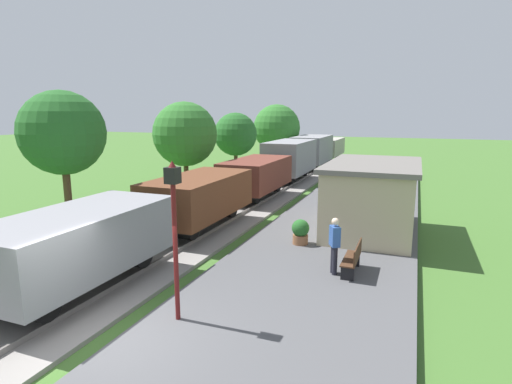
% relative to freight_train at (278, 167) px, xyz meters
% --- Properties ---
extents(ground_plane, '(160.00, 160.00, 0.00)m').
position_rel_freight_train_xyz_m(ground_plane, '(2.40, -18.94, -1.51)').
color(ground_plane, '#3D6628').
extents(platform_slab, '(6.00, 60.00, 0.25)m').
position_rel_freight_train_xyz_m(platform_slab, '(5.60, -18.94, -1.38)').
color(platform_slab, '#4C4C4F').
rests_on(platform_slab, ground).
extents(track_ballast, '(3.80, 60.00, 0.12)m').
position_rel_freight_train_xyz_m(track_ballast, '(-0.00, -18.94, -1.45)').
color(track_ballast, gray).
rests_on(track_ballast, ground).
extents(rail_near, '(0.07, 60.00, 0.14)m').
position_rel_freight_train_xyz_m(rail_near, '(0.72, -18.94, -1.32)').
color(rail_near, slate).
rests_on(rail_near, track_ballast).
extents(rail_far, '(0.07, 60.00, 0.14)m').
position_rel_freight_train_xyz_m(rail_far, '(-0.72, -18.94, -1.32)').
color(rail_far, slate).
rests_on(rail_far, track_ballast).
extents(freight_train, '(2.50, 39.20, 2.72)m').
position_rel_freight_train_xyz_m(freight_train, '(0.00, 0.00, 0.00)').
color(freight_train, gray).
rests_on(freight_train, rail_near).
extents(station_hut, '(3.50, 5.80, 2.78)m').
position_rel_freight_train_xyz_m(station_hut, '(6.80, -8.50, 0.15)').
color(station_hut, tan).
rests_on(station_hut, platform_slab).
extents(bench_near_hut, '(0.42, 1.50, 0.91)m').
position_rel_freight_train_xyz_m(bench_near_hut, '(6.79, -13.37, -0.78)').
color(bench_near_hut, '#422819').
rests_on(bench_near_hut, platform_slab).
extents(person_waiting, '(0.39, 0.45, 1.71)m').
position_rel_freight_train_xyz_m(person_waiting, '(6.26, -13.61, -0.32)').
color(person_waiting, black).
rests_on(person_waiting, platform_slab).
extents(potted_planter, '(0.64, 0.64, 0.92)m').
position_rel_freight_train_xyz_m(potted_planter, '(4.59, -11.24, -0.78)').
color(potted_planter, brown).
rests_on(potted_planter, platform_slab).
extents(lamp_post_near, '(0.28, 0.28, 3.70)m').
position_rel_freight_train_xyz_m(lamp_post_near, '(3.41, -17.65, 1.30)').
color(lamp_post_near, '#591414').
rests_on(lamp_post_near, platform_slab).
extents(tree_trackside_mid, '(3.14, 3.14, 5.80)m').
position_rel_freight_train_xyz_m(tree_trackside_mid, '(-3.99, -13.50, 2.70)').
color(tree_trackside_mid, '#4C3823').
rests_on(tree_trackside_mid, ground).
extents(tree_trackside_far, '(3.69, 3.69, 5.59)m').
position_rel_freight_train_xyz_m(tree_trackside_far, '(-4.10, -4.60, 2.23)').
color(tree_trackside_far, '#4C3823').
rests_on(tree_trackside_far, ground).
extents(tree_field_left, '(3.20, 3.20, 4.96)m').
position_rel_freight_train_xyz_m(tree_field_left, '(-4.29, 2.90, 1.85)').
color(tree_field_left, '#4C3823').
rests_on(tree_field_left, ground).
extents(tree_field_distant, '(4.21, 4.21, 5.69)m').
position_rel_freight_train_xyz_m(tree_field_distant, '(-3.57, 10.40, 2.07)').
color(tree_field_distant, '#4C3823').
rests_on(tree_field_distant, ground).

